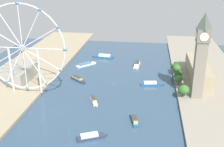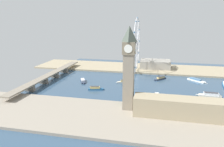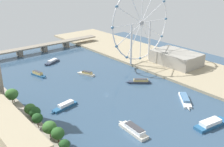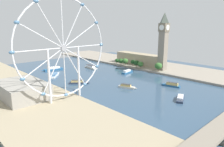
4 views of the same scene
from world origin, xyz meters
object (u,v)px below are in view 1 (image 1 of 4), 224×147
tour_boat_6 (151,84)px  tour_boat_3 (137,65)px  riverside_hall (16,73)px  tour_boat_0 (78,79)px  clock_tower (201,55)px  tour_boat_5 (94,101)px  parliament_block (198,71)px  ferris_wheel (23,49)px  tour_boat_1 (134,119)px  tour_boat_7 (86,64)px  tour_boat_2 (91,136)px  tour_boat_4 (104,56)px

tour_boat_6 → tour_boat_3: bearing=97.0°
riverside_hall → tour_boat_0: bearing=-171.8°
clock_tower → tour_boat_3: (71.12, -101.06, -48.85)m
tour_boat_5 → tour_boat_6: (-61.66, -55.96, -0.05)m
parliament_block → ferris_wheel: 217.40m
clock_tower → tour_boat_1: (64.94, 58.11, -49.01)m
tour_boat_0 → tour_boat_7: tour_boat_0 is taller
clock_tower → ferris_wheel: (191.41, 13.27, 3.11)m
clock_tower → tour_boat_2: (100.31, 90.78, -49.49)m
tour_boat_6 → tour_boat_7: size_ratio=1.00×
tour_boat_0 → tour_boat_4: bearing=119.9°
tour_boat_2 → tour_boat_3: bearing=56.4°
clock_tower → tour_boat_1: clock_tower is taller
parliament_block → tour_boat_1: 137.98m
riverside_hall → tour_boat_7: size_ratio=1.97×
clock_tower → tour_boat_5: 123.87m
tour_boat_0 → tour_boat_4: size_ratio=0.65×
tour_boat_5 → tour_boat_7: bearing=174.4°
ferris_wheel → tour_boat_6: 157.98m
parliament_block → tour_boat_7: 161.73m
tour_boat_4 → tour_boat_3: bearing=157.6°
tour_boat_3 → tour_boat_6: bearing=20.7°
tour_boat_7 → clock_tower: bearing=-80.2°
parliament_block → tour_boat_5: 146.20m
ferris_wheel → tour_boat_3: 173.90m
parliament_block → tour_boat_0: parliament_block is taller
riverside_hall → tour_boat_7: bearing=-136.6°
tour_boat_1 → tour_boat_3: (6.18, -159.16, 0.16)m
clock_tower → tour_boat_3: 132.88m
ferris_wheel → tour_boat_1: size_ratio=3.97×
tour_boat_1 → tour_boat_2: (35.37, 32.68, -0.47)m
ferris_wheel → tour_boat_1: bearing=160.5°
ferris_wheel → tour_boat_1: (-126.47, 44.84, -52.12)m
parliament_block → tour_boat_1: parliament_block is taller
ferris_wheel → tour_boat_0: ferris_wheel is taller
parliament_block → ferris_wheel: size_ratio=0.96×
clock_tower → tour_boat_1: 99.98m
tour_boat_7 → ferris_wheel: bearing=-160.2°
tour_boat_5 → tour_boat_6: bearing=109.6°
clock_tower → tour_boat_5: clock_tower is taller
parliament_block → tour_boat_2: 184.95m
tour_boat_1 → tour_boat_2: bearing=119.2°
riverside_hall → tour_boat_4: (-94.70, -111.76, -8.78)m
tour_boat_6 → tour_boat_0: bearing=168.3°
parliament_block → riverside_hall: 234.44m
tour_boat_5 → tour_boat_3: bearing=139.7°
parliament_block → tour_boat_4: bearing=-29.5°
tour_boat_2 → tour_boat_6: (-50.85, -122.92, 0.17)m
tour_boat_0 → ferris_wheel: bearing=-95.5°
tour_boat_1 → tour_boat_2: tour_boat_1 is taller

